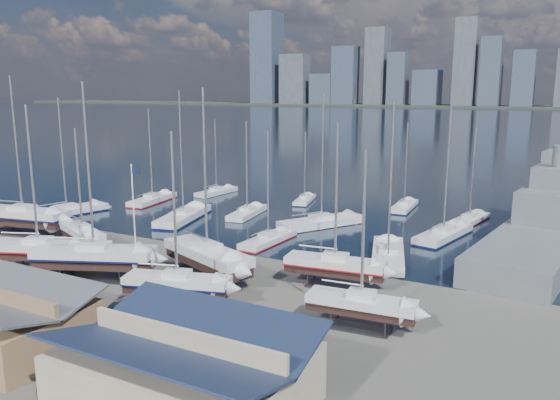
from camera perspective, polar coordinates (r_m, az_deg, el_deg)
The scene contains 31 objects.
ground at distance 53.51m, azimuth -12.79°, elevation -7.79°, with size 1400.00×1400.00×0.00m, color #605E59.
water at distance 349.90m, azimuth 22.91°, elevation 7.60°, with size 1400.00×600.00×0.40m, color #182B38.
far_shore at distance 608.99m, azimuth 25.39°, elevation 8.74°, with size 1400.00×80.00×2.20m, color #2D332D.
skyline at distance 603.42m, azimuth 24.91°, elevation 12.39°, with size 639.14×43.80×107.69m.
shed_blue at distance 31.77m, azimuth -9.87°, elevation -16.71°, with size 13.65×9.45×4.71m.
sailboat_cradle_0 at distance 73.80m, azimuth -25.27°, elevation -1.53°, with size 12.36×5.46×19.06m.
sailboat_cradle_1 at distance 58.47m, azimuth -23.91°, elevation -4.73°, with size 10.25×6.24×16.03m.
sailboat_cradle_2 at distance 63.61m, azimuth -19.94°, elevation -3.30°, with size 8.35×5.24×13.44m.
sailboat_cradle_3 at distance 53.77m, azimuth -18.82°, elevation -5.59°, with size 11.64×7.34×18.10m.
sailboat_cradle_4 at distance 51.62m, azimuth -7.61°, elevation -5.79°, with size 11.21×6.75×17.58m.
sailboat_cradle_5 at distance 45.39m, azimuth -10.69°, elevation -8.56°, with size 9.06×4.90×14.25m.
sailboat_cradle_6 at distance 49.18m, azimuth 5.76°, elevation -6.81°, with size 9.25×3.58×14.67m.
sailboat_cradle_7 at distance 41.09m, azimuth 8.48°, elevation -10.70°, with size 8.19×2.92×13.32m.
sailboat_moored_0 at distance 82.84m, azimuth -21.37°, elevation -1.27°, with size 5.96×11.90×17.14m.
sailboat_moored_1 at distance 87.99m, azimuth -13.17°, elevation -0.08°, with size 4.32×10.53×15.28m.
sailboat_moored_2 at distance 93.11m, azimuth -6.65°, elevation 0.77°, with size 3.15×8.98×13.31m.
sailboat_moored_3 at distance 75.15m, azimuth -10.05°, elevation -1.88°, with size 6.27×12.58×18.12m.
sailboat_moored_4 at distance 76.78m, azimuth -3.44°, elevation -1.44°, with size 3.89×9.45×13.85m.
sailboat_moored_5 at distance 86.01m, azimuth 2.59°, elevation -0.05°, with size 3.89×8.03×11.57m.
sailboat_moored_6 at distance 62.96m, azimuth -1.23°, elevation -4.30°, with size 3.02×9.13×13.46m.
sailboat_moored_7 at distance 70.90m, azimuth 4.35°, elevation -2.53°, with size 8.93×11.75×17.75m.
sailboat_moored_8 at distance 82.88m, azimuth 12.85°, elevation -0.76°, with size 3.02×9.05×13.34m.
sailboat_moored_9 at distance 57.98m, azimuth 11.20°, elevation -5.88°, with size 6.34×11.76×17.11m.
sailboat_moored_10 at distance 67.83m, azimuth 16.70°, elevation -3.64°, with size 5.19×11.30×16.31m.
sailboat_moored_11 at distance 76.90m, azimuth 19.20°, elevation -2.05°, with size 4.14×9.17×13.24m.
naval_ship_east at distance 73.75m, azimuth 26.87°, elevation -2.13°, with size 14.64×50.17×18.46m.
car_a at distance 49.94m, azimuth -23.67°, elevation -8.94°, with size 1.84×4.58×1.56m, color gray.
car_b at distance 46.38m, azimuth -23.78°, elevation -10.61°, with size 1.49×4.26×1.40m, color gray.
car_c at distance 42.34m, azimuth -17.08°, elevation -12.06°, with size 2.71×5.88×1.64m, color gray.
car_d at distance 44.04m, azimuth -16.14°, elevation -11.09°, with size 2.27×5.59×1.62m, color gray.
flagpole at distance 50.69m, azimuth -14.95°, elevation -1.64°, with size 0.97×0.12×10.93m.
Camera 1 is at (33.66, -47.84, 17.28)m, focal length 35.00 mm.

